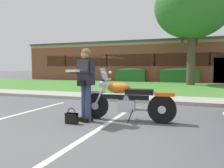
% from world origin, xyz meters
% --- Properties ---
extents(ground_plane, '(140.00, 140.00, 0.00)m').
position_xyz_m(ground_plane, '(0.00, 0.00, 0.00)').
color(ground_plane, '#565659').
extents(curb_strip, '(60.00, 0.20, 0.12)m').
position_xyz_m(curb_strip, '(0.00, 3.27, 0.06)').
color(curb_strip, '#ADA89E').
rests_on(curb_strip, ground).
extents(concrete_walk, '(60.00, 1.50, 0.08)m').
position_xyz_m(concrete_walk, '(0.00, 4.12, 0.04)').
color(concrete_walk, '#ADA89E').
rests_on(concrete_walk, ground).
extents(grass_lawn, '(60.00, 8.90, 0.06)m').
position_xyz_m(grass_lawn, '(0.00, 9.32, 0.03)').
color(grass_lawn, '#478433').
rests_on(grass_lawn, ground).
extents(stall_stripe_0, '(0.42, 4.40, 0.01)m').
position_xyz_m(stall_stripe_0, '(-2.82, 0.20, 0.00)').
color(stall_stripe_0, silver).
rests_on(stall_stripe_0, ground).
extents(stall_stripe_1, '(0.42, 4.40, 0.01)m').
position_xyz_m(stall_stripe_1, '(-0.22, 0.20, 0.00)').
color(stall_stripe_1, silver).
rests_on(stall_stripe_1, ground).
extents(motorcycle, '(2.24, 0.82, 1.26)m').
position_xyz_m(motorcycle, '(0.23, 0.68, 0.49)').
color(motorcycle, black).
rests_on(motorcycle, ground).
extents(rider_person, '(0.56, 0.66, 1.70)m').
position_xyz_m(rider_person, '(-0.77, 0.29, 1.01)').
color(rider_person, black).
rests_on(rider_person, ground).
extents(handbag, '(0.28, 0.13, 0.36)m').
position_xyz_m(handbag, '(-0.98, 0.00, 0.14)').
color(handbag, black).
rests_on(handbag, ground).
extents(shade_tree, '(5.23, 5.23, 7.76)m').
position_xyz_m(shade_tree, '(2.07, 11.53, 5.50)').
color(shade_tree, '#4C3D2D').
rests_on(shade_tree, ground).
extents(hedge_left, '(2.64, 0.90, 1.24)m').
position_xyz_m(hedge_left, '(-2.85, 14.05, 0.65)').
color(hedge_left, '#286028').
rests_on(hedge_left, ground).
extents(hedge_center_left, '(3.12, 0.90, 1.24)m').
position_xyz_m(hedge_center_left, '(1.30, 14.05, 0.65)').
color(hedge_center_left, '#286028').
rests_on(hedge_center_left, ground).
extents(brick_building, '(26.39, 10.55, 3.79)m').
position_xyz_m(brick_building, '(-0.81, 19.41, 1.90)').
color(brick_building, brown).
rests_on(brick_building, ground).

